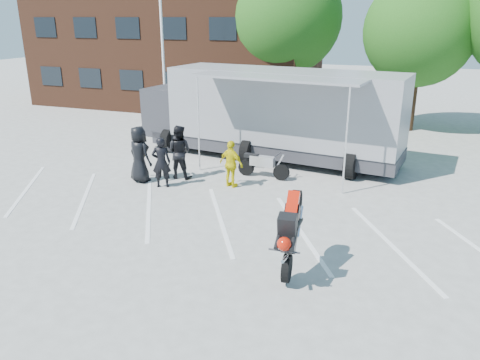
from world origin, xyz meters
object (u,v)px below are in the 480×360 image
Objects in this scene: tree_left at (287,18)px; spectator_leather_a at (139,154)px; flagpole at (166,29)px; stunt_bike_rider at (292,268)px; spectator_hivis at (231,164)px; tree_mid at (419,31)px; transporter_truck at (271,158)px; spectator_leather_b at (161,162)px; spectator_leather_c at (179,152)px; parked_motorcycle at (263,178)px.

spectator_leather_a is (-1.74, -12.93, -4.56)m from tree_left.
stunt_bike_rider is at bearing -50.48° from flagpole.
flagpole is at bearing -31.05° from spectator_hivis.
transporter_truck is at bearing -124.83° from tree_mid.
tree_mid is at bearing -144.30° from spectator_leather_b.
spectator_leather_c is (3.62, -6.08, -4.08)m from flagpole.
stunt_bike_rider is at bearing 123.37° from spectator_leather_b.
parked_motorcycle is at bearing -134.08° from spectator_leather_a.
transporter_truck is 5.69× the size of spectator_leather_a.
spectator_leather_b is at bearing -122.48° from tree_mid.
stunt_bike_rider reaches higher than parked_motorcycle.
tree_left is 12.55m from parked_motorcycle.
flagpole reaches higher than spectator_hivis.
stunt_bike_rider is 7.50m from spectator_leather_c.
stunt_bike_rider is at bearing -97.48° from tree_mid.
tree_mid is at bearing -21.88° from parked_motorcycle.
stunt_bike_rider is 1.20× the size of spectator_leather_b.
transporter_truck is 9.13m from stunt_bike_rider.
spectator_hivis is at bearing 153.84° from parked_motorcycle.
spectator_leather_c reaches higher than transporter_truck.
spectator_leather_c is 1.19× the size of spectator_hivis.
parked_motorcycle is at bearing -115.33° from tree_mid.
transporter_truck is 6.96× the size of spectator_hivis.
parked_motorcycle is at bearing -72.65° from transporter_truck.
transporter_truck is 2.58m from parked_motorcycle.
spectator_leather_b is 1.08× the size of spectator_hivis.
parked_motorcycle is (2.26, -11.02, -5.57)m from tree_left.
tree_mid is 13.25m from spectator_hivis.
flagpole is 3.98× the size of parked_motorcycle.
tree_mid is 3.82× the size of parked_motorcycle.
tree_mid is at bearing 23.97° from flagpole.
spectator_leather_c is at bearing -59.23° from flagpole.
spectator_leather_b is (1.00, -0.23, -0.12)m from spectator_leather_a.
tree_left is 0.76× the size of transporter_truck.
tree_left is at bearing -115.04° from spectator_leather_b.
spectator_leather_c is at bearing 113.78° from parked_motorcycle.
flagpole reaches higher than stunt_bike_rider.
spectator_leather_a is (-3.54, -4.45, 1.00)m from transporter_truck.
flagpole is at bearing -156.03° from tree_mid.
spectator_leather_a is 1.03× the size of spectator_leather_c.
spectator_leather_a is at bearing 32.91° from spectator_leather_c.
tree_left reaches higher than flagpole.
flagpole is at bearing -125.28° from tree_left.
spectator_leather_c is at bearing -124.52° from tree_mid.
stunt_bike_rider is 1.05× the size of spectator_leather_a.
spectator_leather_c is (-2.42, -3.60, 0.98)m from transporter_truck.
tree_left is 13.99m from spectator_leather_b.
spectator_leather_c is (0.12, 1.08, 0.10)m from spectator_leather_b.
spectator_hivis is at bearing -115.85° from tree_mid.
flagpole is 9.55m from spectator_hivis.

